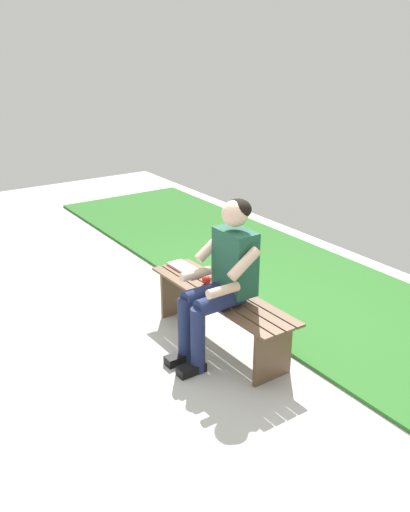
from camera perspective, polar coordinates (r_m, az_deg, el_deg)
name	(u,v)px	position (r m, az deg, el deg)	size (l,w,h in m)	color
ground_plane	(63,332)	(4.98, -14.44, -7.57)	(10.00, 7.00, 0.04)	#B2B2AD
grass_strip	(330,302)	(5.39, 12.84, -4.64)	(9.00, 1.90, 0.03)	#2D6B28
bench_near	(220,306)	(4.46, 1.60, -5.17)	(1.53, 0.41, 0.45)	brown
person_seated	(222,275)	(4.14, 1.77, -1.95)	(0.50, 0.69, 1.26)	#1E513D
apple	(206,280)	(4.54, 0.16, -2.51)	(0.08, 0.08, 0.08)	red
book_open	(186,269)	(4.83, -1.96, -1.37)	(0.41, 0.16, 0.02)	white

